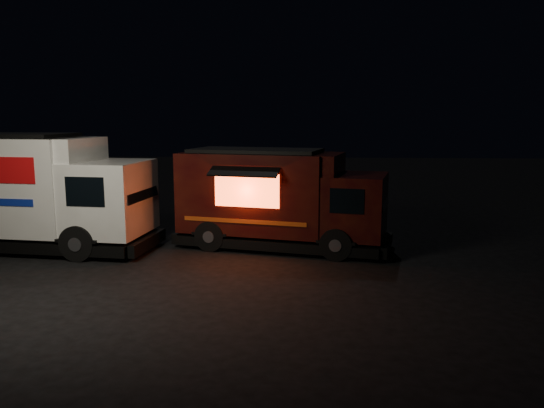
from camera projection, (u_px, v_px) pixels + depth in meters
The scene contains 3 objects.
ground at pixel (189, 265), 14.73m from camera, with size 80.00×80.00×0.00m, color black.
white_truck at pixel (29, 192), 16.40m from camera, with size 7.89×2.69×3.58m, color white, non-canonical shape.
red_truck at pixel (283, 199), 16.52m from camera, with size 6.64×2.44×3.09m, color #3A120A, non-canonical shape.
Camera 1 is at (3.14, -14.10, 4.07)m, focal length 35.00 mm.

